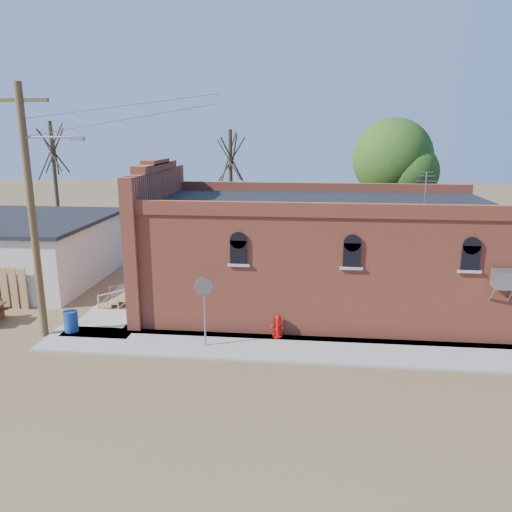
# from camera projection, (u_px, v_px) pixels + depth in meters

# --- Properties ---
(ground) EXTENTS (120.00, 120.00, 0.00)m
(ground) POSITION_uv_depth(u_px,v_px,m) (261.00, 360.00, 16.60)
(ground) COLOR brown
(ground) RESTS_ON ground
(sidewalk_south) EXTENTS (19.00, 2.20, 0.08)m
(sidewalk_south) POSITION_uv_depth(u_px,v_px,m) (306.00, 349.00, 17.30)
(sidewalk_south) COLOR #9E9991
(sidewalk_south) RESTS_ON ground
(sidewalk_west) EXTENTS (2.60, 10.00, 0.08)m
(sidewalk_west) POSITION_uv_depth(u_px,v_px,m) (138.00, 295.00, 23.02)
(sidewalk_west) COLOR #9E9991
(sidewalk_west) RESTS_ON ground
(brick_bar) EXTENTS (16.40, 7.97, 6.30)m
(brick_bar) POSITION_uv_depth(u_px,v_px,m) (312.00, 254.00, 21.16)
(brick_bar) COLOR #CA593D
(brick_bar) RESTS_ON ground
(utility_pole) EXTENTS (3.12, 0.26, 9.00)m
(utility_pole) POSITION_uv_depth(u_px,v_px,m) (33.00, 208.00, 17.43)
(utility_pole) COLOR #4D391F
(utility_pole) RESTS_ON ground
(tree_bare_near) EXTENTS (2.80, 2.80, 7.65)m
(tree_bare_near) POSITION_uv_depth(u_px,v_px,m) (230.00, 158.00, 28.00)
(tree_bare_near) COLOR #4C412B
(tree_bare_near) RESTS_ON ground
(tree_bare_far) EXTENTS (2.80, 2.80, 8.16)m
(tree_bare_far) POSITION_uv_depth(u_px,v_px,m) (52.00, 149.00, 30.00)
(tree_bare_far) COLOR #4C412B
(tree_bare_far) RESTS_ON ground
(tree_leafy) EXTENTS (4.40, 4.40, 8.15)m
(tree_leafy) POSITION_uv_depth(u_px,v_px,m) (392.00, 158.00, 27.56)
(tree_leafy) COLOR #4C412B
(tree_leafy) RESTS_ON ground
(fire_hydrant) EXTENTS (0.49, 0.49, 0.83)m
(fire_hydrant) POSITION_uv_depth(u_px,v_px,m) (278.00, 326.00, 18.17)
(fire_hydrant) COLOR red
(fire_hydrant) RESTS_ON sidewalk_south
(stop_sign) EXTENTS (0.62, 0.38, 2.51)m
(stop_sign) POSITION_uv_depth(u_px,v_px,m) (204.00, 293.00, 17.09)
(stop_sign) COLOR gray
(stop_sign) RESTS_ON sidewalk_south
(trash_barrel) EXTENTS (0.52, 0.52, 0.79)m
(trash_barrel) POSITION_uv_depth(u_px,v_px,m) (71.00, 321.00, 18.68)
(trash_barrel) COLOR navy
(trash_barrel) RESTS_ON sidewalk_west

